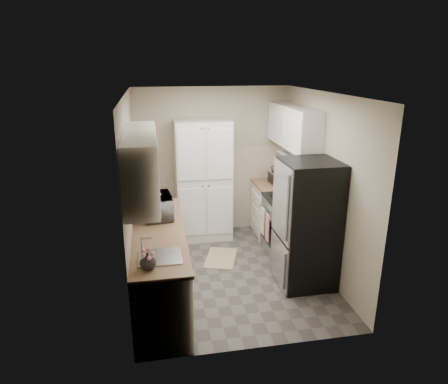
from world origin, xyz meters
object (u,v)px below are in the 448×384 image
object	(u,v)px
refrigerator	(307,224)
wine_bottle	(147,200)
microwave	(158,206)
pantry_cabinet	(203,181)
toaster_oven	(280,178)
electric_range	(288,226)

from	to	relation	value
refrigerator	wine_bottle	world-z (taller)	refrigerator
microwave	wine_bottle	size ratio (longest dim) A/B	2.08
pantry_cabinet	microwave	bearing A→B (deg)	-120.96
refrigerator	wine_bottle	size ratio (longest dim) A/B	6.60
pantry_cabinet	refrigerator	bearing A→B (deg)	-56.54
pantry_cabinet	toaster_oven	size ratio (longest dim) A/B	5.12
pantry_cabinet	wine_bottle	size ratio (longest dim) A/B	7.76
microwave	toaster_oven	distance (m)	2.31
refrigerator	microwave	world-z (taller)	refrigerator
microwave	toaster_oven	xyz separation A→B (m)	(2.04, 1.10, -0.04)
pantry_cabinet	wine_bottle	xyz separation A→B (m)	(-0.92, -0.93, 0.05)
pantry_cabinet	microwave	world-z (taller)	pantry_cabinet
refrigerator	toaster_oven	bearing A→B (deg)	85.57
pantry_cabinet	refrigerator	world-z (taller)	pantry_cabinet
toaster_oven	wine_bottle	bearing A→B (deg)	-163.93
toaster_oven	pantry_cabinet	bearing A→B (deg)	168.58
electric_range	toaster_oven	world-z (taller)	toaster_oven
pantry_cabinet	toaster_oven	bearing A→B (deg)	-8.71
toaster_oven	refrigerator	bearing A→B (deg)	-97.14
microwave	toaster_oven	size ratio (longest dim) A/B	1.37
refrigerator	wine_bottle	bearing A→B (deg)	158.99
electric_range	wine_bottle	distance (m)	2.17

